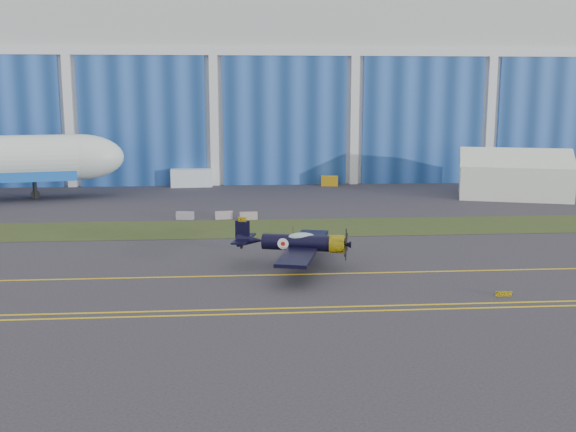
{
  "coord_description": "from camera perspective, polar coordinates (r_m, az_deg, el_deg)",
  "views": [
    {
      "loc": [
        3.05,
        -56.69,
        14.15
      ],
      "look_at": [
        8.07,
        6.23,
        2.71
      ],
      "focal_mm": 42.0,
      "sensor_mm": 36.0,
      "label": 1
    }
  ],
  "objects": [
    {
      "name": "edge_line_far",
      "position": [
        45.55,
        -8.25,
        -7.92
      ],
      "size": [
        80.0,
        0.2,
        0.02
      ],
      "primitive_type": "cube",
      "color": "yellow",
      "rests_on": "ground"
    },
    {
      "name": "grass_median",
      "position": [
        72.15,
        -6.89,
        -1.1
      ],
      "size": [
        260.0,
        10.0,
        0.02
      ],
      "primitive_type": "cube",
      "color": "#475128",
      "rests_on": "ground"
    },
    {
      "name": "barrier_a",
      "position": [
        77.96,
        -8.71,
        0.03
      ],
      "size": [
        2.07,
        0.93,
        0.9
      ],
      "primitive_type": "cube",
      "rotation": [
        0.0,
        0.0,
        -0.17
      ],
      "color": "gray",
      "rests_on": "ground"
    },
    {
      "name": "barrier_b",
      "position": [
        77.67,
        -5.45,
        0.07
      ],
      "size": [
        2.06,
        0.86,
        0.9
      ],
      "primitive_type": "cube",
      "rotation": [
        0.0,
        0.0,
        0.14
      ],
      "color": "#9F8E9B",
      "rests_on": "ground"
    },
    {
      "name": "tug",
      "position": [
        105.8,
        3.54,
        2.98
      ],
      "size": [
        2.85,
        2.04,
        1.53
      ],
      "primitive_type": "cube",
      "rotation": [
        0.0,
        0.0,
        -0.16
      ],
      "color": "gold",
      "rests_on": "ground"
    },
    {
      "name": "warbird",
      "position": [
        55.48,
        0.74,
        -2.26
      ],
      "size": [
        13.8,
        15.39,
        3.87
      ],
      "rotation": [
        0.0,
        0.0,
        -0.26
      ],
      "color": "black",
      "rests_on": "ground"
    },
    {
      "name": "tent",
      "position": [
        99.03,
        18.6,
        3.53
      ],
      "size": [
        17.44,
        14.91,
        6.88
      ],
      "rotation": [
        0.0,
        0.0,
        -0.32
      ],
      "color": "white",
      "rests_on": "ground"
    },
    {
      "name": "guard_board_right",
      "position": [
        50.51,
        17.79,
        -6.29
      ],
      "size": [
        1.2,
        0.15,
        0.35
      ],
      "primitive_type": "cube",
      "color": "yellow",
      "rests_on": "ground"
    },
    {
      "name": "barrier_c",
      "position": [
        77.0,
        -3.36,
        0.01
      ],
      "size": [
        2.05,
        0.8,
        0.9
      ],
      "primitive_type": "cube",
      "rotation": [
        0.0,
        0.0,
        0.1
      ],
      "color": "gray",
      "rests_on": "ground"
    },
    {
      "name": "hangar",
      "position": [
        128.51,
        -6.02,
        10.58
      ],
      "size": [
        220.0,
        45.7,
        30.0
      ],
      "color": "silver",
      "rests_on": "ground"
    },
    {
      "name": "edge_line_near",
      "position": [
        44.6,
        -8.33,
        -8.32
      ],
      "size": [
        80.0,
        0.2,
        0.02
      ],
      "primitive_type": "cube",
      "color": "yellow",
      "rests_on": "ground"
    },
    {
      "name": "shipping_container",
      "position": [
        105.62,
        -8.17,
        3.22
      ],
      "size": [
        6.49,
        2.93,
        2.75
      ],
      "primitive_type": "cube",
      "rotation": [
        0.0,
        0.0,
        0.06
      ],
      "color": "silver",
      "rests_on": "ground"
    },
    {
      "name": "ground",
      "position": [
        58.51,
        -7.43,
        -3.81
      ],
      "size": [
        260.0,
        260.0,
        0.0
      ],
      "primitive_type": "plane",
      "color": "#36333B",
      "rests_on": "ground"
    },
    {
      "name": "taxiway_centreline",
      "position": [
        53.67,
        -7.68,
        -5.1
      ],
      "size": [
        200.0,
        0.2,
        0.02
      ],
      "primitive_type": "cube",
      "color": "yellow",
      "rests_on": "ground"
    }
  ]
}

